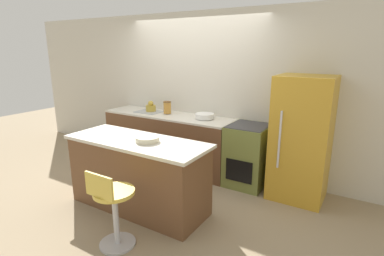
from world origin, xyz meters
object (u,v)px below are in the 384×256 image
at_px(oven_range, 248,155).
at_px(mixing_bowl, 205,116).
at_px(stool_chair, 113,208).
at_px(kettle, 151,107).
at_px(refrigerator, 301,139).

bearing_deg(oven_range, mixing_bowl, 176.64).
relative_size(stool_chair, mixing_bowl, 2.89).
distance_m(kettle, mixing_bowl, 1.10).
distance_m(refrigerator, mixing_bowl, 1.52).
height_order(stool_chair, kettle, kettle).
distance_m(refrigerator, kettle, 2.62).
bearing_deg(refrigerator, mixing_bowl, 178.02).
bearing_deg(oven_range, refrigerator, -0.56).
bearing_deg(stool_chair, kettle, 120.11).
bearing_deg(oven_range, kettle, 178.62).
relative_size(refrigerator, mixing_bowl, 5.61).
distance_m(oven_range, mixing_bowl, 0.92).
relative_size(refrigerator, stool_chair, 1.94).
xyz_separation_m(oven_range, kettle, (-1.87, 0.05, 0.54)).
xyz_separation_m(refrigerator, stool_chair, (-1.35, -2.13, -0.40)).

